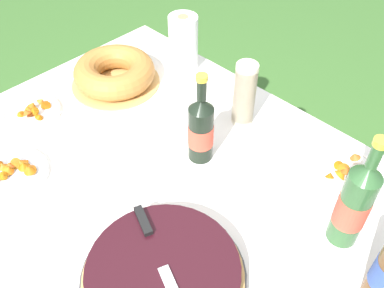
# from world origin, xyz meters

# --- Properties ---
(garden_table) EXTENTS (1.44, 1.07, 0.75)m
(garden_table) POSITION_xyz_m (0.00, 0.00, 0.68)
(garden_table) COLOR brown
(garden_table) RESTS_ON ground_plane
(tablecloth) EXTENTS (1.45, 1.08, 0.10)m
(tablecloth) POSITION_xyz_m (0.00, 0.00, 0.74)
(tablecloth) COLOR white
(tablecloth) RESTS_ON garden_table
(berry_tart) EXTENTS (0.40, 0.40, 0.06)m
(berry_tart) POSITION_xyz_m (0.24, -0.23, 0.78)
(berry_tart) COLOR #38383D
(berry_tart) RESTS_ON tablecloth
(serving_knife) EXTENTS (0.36, 0.16, 0.01)m
(serving_knife) POSITION_xyz_m (0.22, -0.22, 0.82)
(serving_knife) COLOR silver
(serving_knife) RESTS_ON berry_tart
(bundt_cake) EXTENTS (0.33, 0.33, 0.10)m
(bundt_cake) POSITION_xyz_m (-0.47, 0.18, 0.80)
(bundt_cake) COLOR tan
(bundt_cake) RESTS_ON tablecloth
(cup_stack) EXTENTS (0.07, 0.07, 0.23)m
(cup_stack) POSITION_xyz_m (-0.00, 0.35, 0.87)
(cup_stack) COLOR beige
(cup_stack) RESTS_ON tablecloth
(cider_bottle_green) EXTENTS (0.08, 0.08, 0.36)m
(cider_bottle_green) POSITION_xyz_m (0.48, 0.18, 0.89)
(cider_bottle_green) COLOR #2D562D
(cider_bottle_green) RESTS_ON tablecloth
(juice_bottle_red) EXTENTS (0.08, 0.08, 0.31)m
(juice_bottle_red) POSITION_xyz_m (0.02, 0.13, 0.87)
(juice_bottle_red) COLOR black
(juice_bottle_red) RESTS_ON tablecloth
(snack_plate_near) EXTENTS (0.22, 0.22, 0.05)m
(snack_plate_near) POSITION_xyz_m (-0.33, -0.33, 0.77)
(snack_plate_near) COLOR white
(snack_plate_near) RESTS_ON tablecloth
(snack_plate_left) EXTENTS (0.21, 0.21, 0.06)m
(snack_plate_left) POSITION_xyz_m (0.37, 0.38, 0.77)
(snack_plate_left) COLOR white
(snack_plate_left) RESTS_ON tablecloth
(snack_plate_right) EXTENTS (0.20, 0.20, 0.05)m
(snack_plate_right) POSITION_xyz_m (-0.54, -0.14, 0.77)
(snack_plate_right) COLOR white
(snack_plate_right) RESTS_ON tablecloth
(paper_towel_roll) EXTENTS (0.11, 0.11, 0.22)m
(paper_towel_roll) POSITION_xyz_m (-0.37, 0.44, 0.86)
(paper_towel_roll) COLOR white
(paper_towel_roll) RESTS_ON tablecloth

